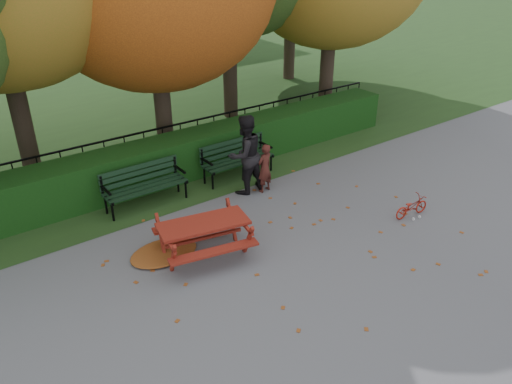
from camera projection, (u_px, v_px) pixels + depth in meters
ground at (302, 263)px, 8.95m from camera, size 90.00×90.00×0.00m
grass_strip at (59, 88)px, 18.93m from camera, size 90.00×90.00×0.00m
hedge at (179, 157)px, 11.93m from camera, size 13.00×0.90×1.00m
iron_fence at (164, 145)px, 12.48m from camera, size 14.00×0.04×1.02m
bench_left at (144, 182)px, 10.67m from camera, size 1.80×0.57×0.88m
bench_right at (236, 156)px, 11.93m from camera, size 1.80×0.57×0.88m
picnic_table at (204, 230)px, 8.95m from camera, size 1.84×1.60×0.78m
leaf_pile at (164, 252)px, 9.17m from camera, size 1.28×0.89×0.09m
leaf_scatter at (292, 255)px, 9.16m from camera, size 9.00×5.70×0.01m
child at (265, 168)px, 11.20m from camera, size 0.46×0.35×1.14m
adult at (245, 155)px, 11.02m from camera, size 0.93×0.76×1.82m
bicycle at (412, 207)px, 10.34m from camera, size 0.87×0.39×0.44m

